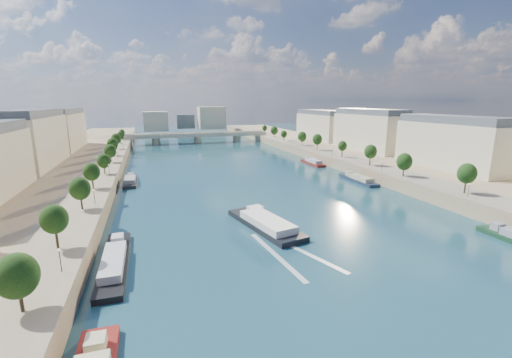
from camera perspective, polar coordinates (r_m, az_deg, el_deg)
ground at (r=138.92m, az=-1.41°, el=-0.85°), size 700.00×700.00×0.00m
quay_left at (r=137.81m, az=-31.58°, el=-1.85°), size 44.00×520.00×5.00m
quay_right at (r=172.21m, az=22.29°, el=1.73°), size 44.00×520.00×5.00m
pave_left at (r=134.23m, az=-25.51°, el=-0.41°), size 14.00×520.00×0.10m
pave_right at (r=162.67m, az=18.28°, el=2.35°), size 14.00×520.00×0.10m
trees_left at (r=134.86m, az=-24.79°, el=2.08°), size 4.80×268.80×8.26m
trees_right at (r=168.85m, az=15.89°, el=4.74°), size 4.80×268.80×8.26m
lamps_left at (r=123.36m, az=-24.18°, el=-0.06°), size 0.36×200.36×4.28m
lamps_right at (r=163.74m, az=16.05°, el=3.54°), size 0.36×200.36×4.28m
buildings_left at (r=150.55m, az=-35.93°, el=4.13°), size 16.00×226.00×23.20m
buildings_right at (r=187.77m, az=23.42°, el=6.79°), size 16.00×226.00×23.20m
skyline at (r=352.05m, az=-10.96°, el=9.71°), size 79.00×42.00×22.00m
bridge at (r=278.04m, az=-9.71°, el=6.97°), size 112.00×12.00×8.15m
tour_barge at (r=92.00m, az=1.53°, el=-7.45°), size 14.12×29.33×3.83m
wake at (r=78.12m, az=5.56°, el=-12.20°), size 13.28×25.99×0.04m
moored_barges_left at (r=70.92m, az=-23.03°, el=-15.26°), size 5.00×162.29×3.60m
moored_barges_right at (r=125.88m, az=24.47°, el=-3.11°), size 5.00×162.24×3.60m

